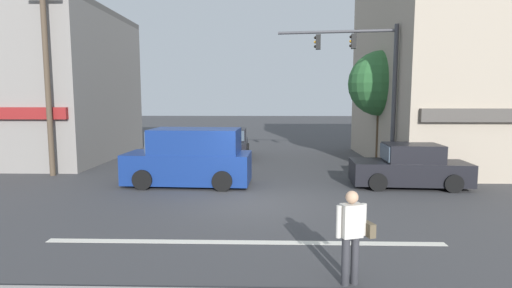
{
  "coord_description": "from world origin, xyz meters",
  "views": [
    {
      "loc": [
        0.49,
        -12.17,
        3.24
      ],
      "look_at": [
        0.12,
        2.0,
        1.6
      ],
      "focal_mm": 28.0,
      "sensor_mm": 36.0,
      "label": 1
    }
  ],
  "objects_px": {
    "utility_pole_near_left": "(47,79)",
    "sedan_parked_curbside": "(232,144)",
    "street_tree": "(381,84)",
    "van_waiting_far": "(191,158)",
    "pedestrian_foreground_with_bag": "(352,232)",
    "sedan_crossing_rightbound": "(409,167)",
    "traffic_light_mast": "(370,75)"
  },
  "relations": [
    {
      "from": "utility_pole_near_left",
      "to": "traffic_light_mast",
      "type": "bearing_deg",
      "value": 2.12
    },
    {
      "from": "street_tree",
      "to": "sedan_crossing_rightbound",
      "type": "xyz_separation_m",
      "value": [
        -0.25,
        -4.9,
        -3.2
      ]
    },
    {
      "from": "street_tree",
      "to": "sedan_crossing_rightbound",
      "type": "bearing_deg",
      "value": -92.87
    },
    {
      "from": "traffic_light_mast",
      "to": "sedan_parked_curbside",
      "type": "height_order",
      "value": "traffic_light_mast"
    },
    {
      "from": "traffic_light_mast",
      "to": "sedan_crossing_rightbound",
      "type": "bearing_deg",
      "value": -66.35
    },
    {
      "from": "street_tree",
      "to": "van_waiting_far",
      "type": "relative_size",
      "value": 1.17
    },
    {
      "from": "street_tree",
      "to": "sedan_crossing_rightbound",
      "type": "height_order",
      "value": "street_tree"
    },
    {
      "from": "utility_pole_near_left",
      "to": "pedestrian_foreground_with_bag",
      "type": "xyz_separation_m",
      "value": [
        10.46,
        -9.56,
        -3.05
      ]
    },
    {
      "from": "utility_pole_near_left",
      "to": "van_waiting_far",
      "type": "xyz_separation_m",
      "value": [
        6.15,
        -1.65,
        -3.0
      ]
    },
    {
      "from": "van_waiting_far",
      "to": "street_tree",
      "type": "bearing_deg",
      "value": 30.17
    },
    {
      "from": "pedestrian_foreground_with_bag",
      "to": "van_waiting_far",
      "type": "bearing_deg",
      "value": 118.57
    },
    {
      "from": "street_tree",
      "to": "traffic_light_mast",
      "type": "xyz_separation_m",
      "value": [
        -1.21,
        -2.69,
        0.27
      ]
    },
    {
      "from": "utility_pole_near_left",
      "to": "sedan_parked_curbside",
      "type": "bearing_deg",
      "value": 37.5
    },
    {
      "from": "sedan_parked_curbside",
      "to": "sedan_crossing_rightbound",
      "type": "bearing_deg",
      "value": -44.93
    },
    {
      "from": "utility_pole_near_left",
      "to": "pedestrian_foreground_with_bag",
      "type": "distance_m",
      "value": 14.49
    },
    {
      "from": "street_tree",
      "to": "van_waiting_far",
      "type": "height_order",
      "value": "street_tree"
    },
    {
      "from": "traffic_light_mast",
      "to": "utility_pole_near_left",
      "type": "bearing_deg",
      "value": -177.88
    },
    {
      "from": "street_tree",
      "to": "pedestrian_foreground_with_bag",
      "type": "height_order",
      "value": "street_tree"
    },
    {
      "from": "street_tree",
      "to": "van_waiting_far",
      "type": "distance_m",
      "value": 10.03
    },
    {
      "from": "van_waiting_far",
      "to": "sedan_parked_curbside",
      "type": "relative_size",
      "value": 1.13
    },
    {
      "from": "traffic_light_mast",
      "to": "sedan_crossing_rightbound",
      "type": "distance_m",
      "value": 4.22
    },
    {
      "from": "street_tree",
      "to": "sedan_parked_curbside",
      "type": "distance_m",
      "value": 8.36
    },
    {
      "from": "traffic_light_mast",
      "to": "van_waiting_far",
      "type": "relative_size",
      "value": 1.32
    },
    {
      "from": "street_tree",
      "to": "utility_pole_near_left",
      "type": "xyz_separation_m",
      "value": [
        -14.45,
        -3.18,
        0.1
      ]
    },
    {
      "from": "utility_pole_near_left",
      "to": "sedan_crossing_rightbound",
      "type": "xyz_separation_m",
      "value": [
        14.2,
        -1.72,
        -3.29
      ]
    },
    {
      "from": "street_tree",
      "to": "pedestrian_foreground_with_bag",
      "type": "distance_m",
      "value": 13.67
    },
    {
      "from": "utility_pole_near_left",
      "to": "pedestrian_foreground_with_bag",
      "type": "height_order",
      "value": "utility_pole_near_left"
    },
    {
      "from": "utility_pole_near_left",
      "to": "sedan_parked_curbside",
      "type": "xyz_separation_m",
      "value": [
        7.05,
        5.41,
        -3.29
      ]
    },
    {
      "from": "utility_pole_near_left",
      "to": "sedan_parked_curbside",
      "type": "height_order",
      "value": "utility_pole_near_left"
    },
    {
      "from": "traffic_light_mast",
      "to": "sedan_parked_curbside",
      "type": "relative_size",
      "value": 1.49
    },
    {
      "from": "traffic_light_mast",
      "to": "sedan_crossing_rightbound",
      "type": "height_order",
      "value": "traffic_light_mast"
    },
    {
      "from": "street_tree",
      "to": "traffic_light_mast",
      "type": "distance_m",
      "value": 2.96
    }
  ]
}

